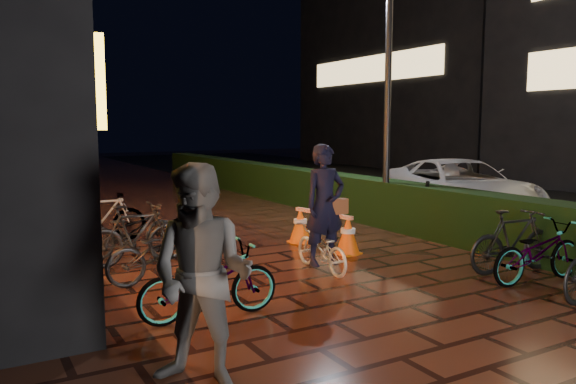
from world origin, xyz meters
TOP-DOWN VIEW (x-y plane):
  - ground at (0.00, 0.00)m, footprint 80.00×80.00m
  - asphalt_road at (9.00, 5.00)m, footprint 11.00×60.00m
  - hedge at (3.30, 8.00)m, footprint 0.70×20.00m
  - bystander_person at (-2.94, -0.69)m, footprint 1.16×1.16m
  - van at (5.64, 4.56)m, footprint 3.66×5.37m
  - far_buildings at (17.23, 9.61)m, footprint 9.08×31.00m
  - lamp_post_hedge at (3.02, 4.14)m, footprint 0.50×0.20m
  - lamp_post_sf at (-2.50, 6.22)m, footprint 0.55×0.26m
  - cyclist at (-0.03, 1.89)m, footprint 0.70×1.35m
  - traffic_barrier at (0.88, 3.28)m, footprint 0.64×1.64m
  - cart_assembly at (3.38, 3.39)m, footprint 0.65×0.68m
  - parked_bikes_storefront at (-2.31, 3.36)m, footprint 1.84×5.47m
  - parked_bikes_hedge at (2.31, -0.19)m, footprint 1.82×2.01m

SIDE VIEW (x-z plane):
  - ground at x=0.00m, z-range 0.00..0.00m
  - asphalt_road at x=9.00m, z-range 0.00..0.01m
  - traffic_barrier at x=0.88m, z-range 0.00..0.66m
  - parked_bikes_storefront at x=-2.31m, z-range -0.03..0.93m
  - parked_bikes_hedge at x=2.31m, z-range -0.02..0.94m
  - hedge at x=3.30m, z-range 0.00..1.00m
  - cart_assembly at x=3.38m, z-range 0.01..1.13m
  - van at x=5.64m, z-range 0.01..1.37m
  - cyclist at x=-0.03m, z-range -0.25..1.67m
  - bystander_person at x=-2.94m, z-range 0.00..1.89m
  - lamp_post_hedge at x=3.02m, z-range 0.26..5.47m
  - lamp_post_sf at x=-2.50m, z-range 0.29..6.06m
  - far_buildings at x=17.23m, z-range -0.53..13.47m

